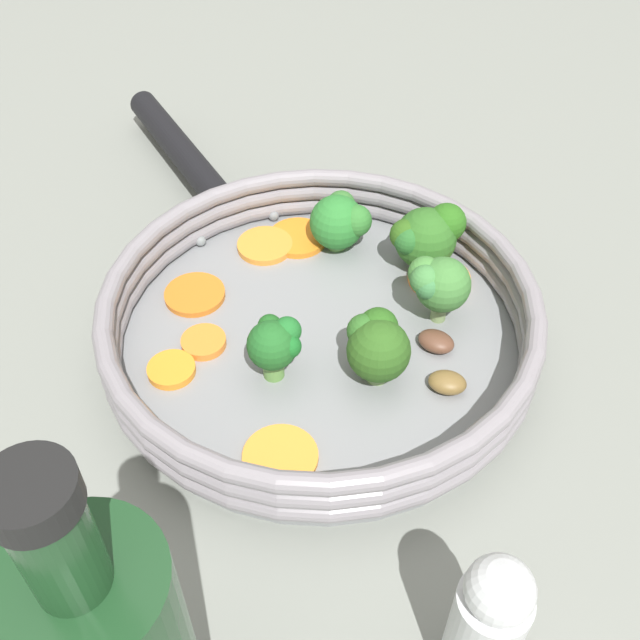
# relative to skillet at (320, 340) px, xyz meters

# --- Properties ---
(ground_plane) EXTENTS (4.00, 4.00, 0.00)m
(ground_plane) POSITION_rel_skillet_xyz_m (0.00, 0.00, -0.01)
(ground_plane) COLOR gray
(skillet) EXTENTS (0.28, 0.28, 0.01)m
(skillet) POSITION_rel_skillet_xyz_m (0.00, 0.00, 0.00)
(skillet) COLOR gray
(skillet) RESTS_ON ground_plane
(skillet_rim_wall) EXTENTS (0.30, 0.30, 0.04)m
(skillet_rim_wall) POSITION_rel_skillet_xyz_m (0.00, 0.00, 0.03)
(skillet_rim_wall) COLOR gray
(skillet_rim_wall) RESTS_ON skillet
(skillet_handle) EXTENTS (0.20, 0.04, 0.02)m
(skillet_handle) POSITION_rel_skillet_xyz_m (0.24, 0.02, 0.02)
(skillet_handle) COLOR black
(skillet_handle) RESTS_ON skillet
(skillet_rivet_left) EXTENTS (0.01, 0.01, 0.01)m
(skillet_rivet_left) POSITION_rel_skillet_xyz_m (0.13, -0.02, 0.01)
(skillet_rivet_left) COLOR gray
(skillet_rivet_left) RESTS_ON skillet
(skillet_rivet_right) EXTENTS (0.01, 0.01, 0.01)m
(skillet_rivet_right) POSITION_rel_skillet_xyz_m (0.13, 0.04, 0.01)
(skillet_rivet_right) COLOR gray
(skillet_rivet_right) RESTS_ON skillet
(carrot_slice_0) EXTENTS (0.07, 0.07, 0.00)m
(carrot_slice_0) POSITION_rel_skillet_xyz_m (0.01, -0.10, 0.01)
(carrot_slice_0) COLOR #F69140
(carrot_slice_0) RESTS_ON skillet
(carrot_slice_1) EXTENTS (0.05, 0.05, 0.00)m
(carrot_slice_1) POSITION_rel_skillet_xyz_m (0.10, -0.00, 0.01)
(carrot_slice_1) COLOR orange
(carrot_slice_1) RESTS_ON skillet
(carrot_slice_2) EXTENTS (0.03, 0.03, 0.01)m
(carrot_slice_2) POSITION_rel_skillet_xyz_m (0.01, 0.10, 0.01)
(carrot_slice_2) COLOR orange
(carrot_slice_2) RESTS_ON skillet
(carrot_slice_3) EXTENTS (0.06, 0.06, 0.00)m
(carrot_slice_3) POSITION_rel_skillet_xyz_m (0.07, 0.07, 0.01)
(carrot_slice_3) COLOR orange
(carrot_slice_3) RESTS_ON skillet
(carrot_slice_4) EXTENTS (0.05, 0.05, 0.00)m
(carrot_slice_4) POSITION_rel_skillet_xyz_m (-0.08, 0.06, 0.01)
(carrot_slice_4) COLOR orange
(carrot_slice_4) RESTS_ON skillet
(carrot_slice_5) EXTENTS (0.04, 0.04, 0.01)m
(carrot_slice_5) POSITION_rel_skillet_xyz_m (0.02, 0.08, 0.01)
(carrot_slice_5) COLOR orange
(carrot_slice_5) RESTS_ON skillet
(carrot_slice_6) EXTENTS (0.05, 0.05, 0.00)m
(carrot_slice_6) POSITION_rel_skillet_xyz_m (0.10, -0.03, 0.01)
(carrot_slice_6) COLOR orange
(carrot_slice_6) RESTS_ON skillet
(broccoli_floret_0) EXTENTS (0.05, 0.04, 0.05)m
(broccoli_floret_0) POSITION_rel_skillet_xyz_m (-0.05, -0.02, 0.03)
(broccoli_floret_0) COLOR #7A9C5A
(broccoli_floret_0) RESTS_ON skillet
(broccoli_floret_1) EXTENTS (0.05, 0.04, 0.04)m
(broccoli_floret_1) POSITION_rel_skillet_xyz_m (0.08, -0.05, 0.03)
(broccoli_floret_1) COLOR #71A459
(broccoli_floret_1) RESTS_ON skillet
(broccoli_floret_2) EXTENTS (0.05, 0.06, 0.05)m
(broccoli_floret_2) POSITION_rel_skillet_xyz_m (0.03, -0.10, 0.03)
(broccoli_floret_2) COLOR #5D8943
(broccoli_floret_2) RESTS_ON skillet
(broccoli_floret_3) EXTENTS (0.04, 0.04, 0.05)m
(broccoli_floret_3) POSITION_rel_skillet_xyz_m (-0.02, 0.04, 0.03)
(broccoli_floret_3) COLOR #639847
(broccoli_floret_3) RESTS_ON skillet
(broccoli_floret_4) EXTENTS (0.04, 0.04, 0.05)m
(broccoli_floret_4) POSITION_rel_skillet_xyz_m (-0.02, -0.08, 0.04)
(broccoli_floret_4) COLOR #7D965B
(broccoli_floret_4) RESTS_ON skillet
(mushroom_piece_0) EXTENTS (0.03, 0.03, 0.01)m
(mushroom_piece_0) POSITION_rel_skillet_xyz_m (-0.08, -0.05, 0.01)
(mushroom_piece_0) COLOR brown
(mushroom_piece_0) RESTS_ON skillet
(mushroom_piece_1) EXTENTS (0.03, 0.03, 0.01)m
(mushroom_piece_1) POSITION_rel_skillet_xyz_m (-0.04, -0.07, 0.01)
(mushroom_piece_1) COLOR brown
(mushroom_piece_1) RESTS_ON skillet
(salt_shaker) EXTENTS (0.03, 0.03, 0.11)m
(salt_shaker) POSITION_rel_skillet_xyz_m (-0.23, 0.02, 0.05)
(salt_shaker) COLOR silver
(salt_shaker) RESTS_ON ground_plane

